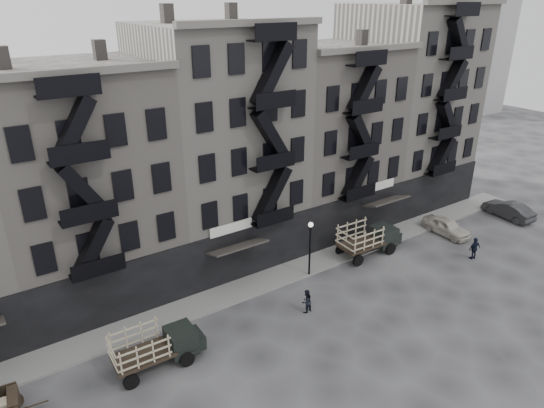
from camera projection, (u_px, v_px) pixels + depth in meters
ground at (297, 307)px, 31.54m from camera, size 140.00×140.00×0.00m
sidewalk at (266, 280)px, 34.36m from camera, size 55.00×2.50×0.15m
building_midwest at (82, 186)px, 30.88m from camera, size 10.00×11.35×16.20m
building_center at (220, 145)px, 35.64m from camera, size 10.00×11.35×18.20m
building_mideast at (324, 138)px, 41.19m from camera, size 10.00×11.35×16.20m
building_east at (406, 107)px, 45.75m from camera, size 10.00×11.35×19.20m
lamp_post at (310, 242)px, 33.96m from camera, size 0.36×0.36×4.28m
stake_truck_west at (155, 344)px, 26.03m from camera, size 5.00×2.18×2.48m
stake_truck_east at (369, 236)px, 37.45m from camera, size 5.43×2.40×2.68m
car_east at (447, 226)px, 40.89m from camera, size 1.75×4.24×1.44m
car_far at (508, 210)px, 43.97m from camera, size 1.94×4.72×1.52m
pedestrian_mid at (306, 301)px, 30.76m from camera, size 0.87×0.73×1.60m
policeman at (474, 248)px, 36.98m from camera, size 1.10×0.60×1.79m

